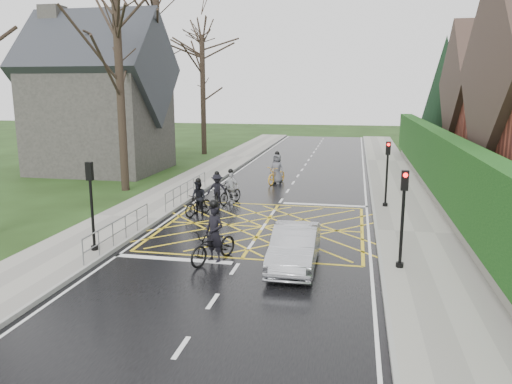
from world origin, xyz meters
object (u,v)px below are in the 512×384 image
(cyclist_back, at_px, (198,201))
(car, at_px, (295,247))
(cyclist_lead, at_px, (277,173))
(cyclist_rear, at_px, (214,242))
(cyclist_mid, at_px, (217,193))
(cyclist_front, at_px, (231,191))

(cyclist_back, relative_size, car, 0.44)
(cyclist_lead, distance_m, car, 14.24)
(cyclist_back, bearing_deg, cyclist_rear, -43.73)
(cyclist_mid, bearing_deg, cyclist_front, 16.28)
(cyclist_back, distance_m, cyclist_lead, 8.54)
(cyclist_back, xyz_separation_m, cyclist_lead, (2.27, 8.24, 0.03))
(cyclist_rear, distance_m, cyclist_back, 6.26)
(cyclist_back, height_order, car, cyclist_back)
(cyclist_rear, relative_size, car, 0.57)
(cyclist_mid, distance_m, cyclist_front, 0.70)
(cyclist_front, distance_m, cyclist_lead, 5.87)
(cyclist_front, bearing_deg, cyclist_back, -86.69)
(cyclist_back, distance_m, car, 7.63)
(cyclist_back, bearing_deg, cyclist_mid, 107.34)
(cyclist_rear, xyz_separation_m, cyclist_back, (-2.39, 5.79, -0.03))
(cyclist_lead, bearing_deg, cyclist_front, -85.46)
(cyclist_rear, relative_size, cyclist_front, 1.26)
(cyclist_mid, bearing_deg, cyclist_back, -111.39)
(cyclist_rear, relative_size, cyclist_mid, 1.24)
(cyclist_rear, height_order, cyclist_front, cyclist_rear)
(cyclist_lead, bearing_deg, cyclist_rear, -70.97)
(cyclist_back, distance_m, cyclist_front, 2.68)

